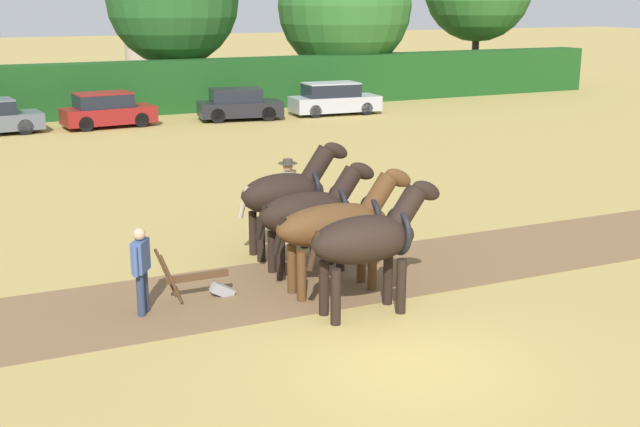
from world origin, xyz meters
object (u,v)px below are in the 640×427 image
(draft_horse_trail_left, at_px, (311,212))
(parked_car_center, at_px, (239,105))
(draft_horse_lead_right, at_px, (338,224))
(farmer_at_plow, at_px, (141,265))
(draft_horse_lead_left, at_px, (369,239))
(parked_car_center_right, at_px, (334,99))
(tree_center_left, at_px, (344,6))
(farmer_beside_team, at_px, (288,189))
(draft_horse_trail_right, at_px, (288,193))
(parked_car_center_left, at_px, (107,111))
(plow, at_px, (203,283))

(draft_horse_trail_left, xyz_separation_m, parked_car_center, (6.02, 21.11, -0.55))
(draft_horse_lead_right, bearing_deg, farmer_at_plow, 174.79)
(draft_horse_trail_left, bearing_deg, draft_horse_lead_left, -90.02)
(draft_horse_lead_left, relative_size, draft_horse_lead_right, 0.90)
(parked_car_center_right, bearing_deg, tree_center_left, 63.41)
(farmer_beside_team, bearing_deg, draft_horse_lead_left, -49.35)
(draft_horse_lead_left, distance_m, draft_horse_trail_left, 2.55)
(draft_horse_lead_left, relative_size, draft_horse_trail_right, 1.01)
(draft_horse_lead_left, xyz_separation_m, parked_car_center_left, (0.07, 24.02, -0.65))
(plow, bearing_deg, draft_horse_trail_left, 14.31)
(draft_horse_lead_left, distance_m, draft_horse_lead_right, 1.28)
(farmer_at_plow, distance_m, parked_car_center, 24.03)
(parked_car_center_left, bearing_deg, draft_horse_lead_right, -95.18)
(draft_horse_lead_left, height_order, draft_horse_trail_left, draft_horse_lead_left)
(plow, relative_size, parked_car_center_left, 0.36)
(draft_horse_trail_right, distance_m, farmer_at_plow, 4.34)
(parked_car_center, bearing_deg, plow, -102.18)
(plow, xyz_separation_m, farmer_at_plow, (-1.21, -0.27, 0.61))
(draft_horse_trail_left, bearing_deg, tree_center_left, 62.93)
(draft_horse_lead_left, distance_m, parked_car_center_right, 25.79)
(parked_car_center_left, bearing_deg, farmer_at_plow, -104.58)
(draft_horse_trail_left, xyz_separation_m, plow, (-2.51, -0.58, -0.95))
(draft_horse_lead_left, height_order, parked_car_center_left, draft_horse_lead_left)
(draft_horse_lead_right, xyz_separation_m, farmer_beside_team, (0.69, 4.06, -0.25))
(parked_car_center_left, distance_m, parked_car_center, 6.02)
(farmer_beside_team, bearing_deg, tree_center_left, 108.65)
(tree_center_left, relative_size, draft_horse_trail_left, 3.28)
(draft_horse_lead_left, height_order, draft_horse_trail_right, draft_horse_trail_right)
(draft_horse_lead_right, bearing_deg, farmer_beside_team, 81.52)
(farmer_at_plow, bearing_deg, parked_car_center_left, 112.55)
(draft_horse_trail_right, distance_m, parked_car_center_right, 22.35)
(farmer_at_plow, xyz_separation_m, farmer_beside_team, (4.39, 3.64, 0.16))
(farmer_at_plow, bearing_deg, parked_car_center_right, 88.16)
(farmer_at_plow, relative_size, farmer_beside_team, 0.88)
(tree_center_left, height_order, parked_car_center, tree_center_left)
(draft_horse_lead_right, bearing_deg, plow, 165.73)
(draft_horse_trail_right, bearing_deg, draft_horse_lead_right, -89.97)
(draft_horse_trail_right, distance_m, plow, 3.33)
(farmer_at_plow, bearing_deg, farmer_beside_team, 71.69)
(draft_horse_trail_left, height_order, farmer_beside_team, draft_horse_trail_left)
(tree_center_left, bearing_deg, draft_horse_trail_left, -118.29)
(farmer_at_plow, xyz_separation_m, parked_car_center_right, (14.55, 21.68, -0.18))
(draft_horse_lead_left, xyz_separation_m, parked_car_center, (6.07, 23.66, -0.68))
(draft_horse_trail_right, xyz_separation_m, parked_car_center, (5.99, 19.84, -0.68))
(tree_center_left, distance_m, parked_car_center_right, 8.64)
(parked_car_center_right, bearing_deg, draft_horse_lead_right, -111.93)
(draft_horse_lead_right, height_order, plow, draft_horse_lead_right)
(tree_center_left, height_order, parked_car_center_right, tree_center_left)
(draft_horse_lead_right, distance_m, draft_horse_trail_left, 1.28)
(tree_center_left, xyz_separation_m, draft_horse_trail_left, (-14.65, -27.22, -3.87))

